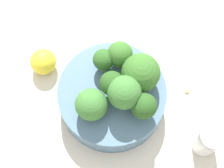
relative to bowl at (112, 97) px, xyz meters
The scene contains 13 objects.
ground_plane 0.03m from the bowl, ahead, with size 3.00×3.00×0.00m, color beige.
bowl is the anchor object (origin of this frame).
broccoli_floret_0 0.06m from the bowl, 87.06° to the left, with size 0.04×0.04×0.05m.
broccoli_floret_1 0.07m from the bowl, 46.12° to the right, with size 0.06×0.06×0.06m.
broccoli_floret_2 0.07m from the bowl, 110.48° to the right, with size 0.05×0.05×0.07m.
broccoli_floret_3 0.07m from the bowl, ahead, with size 0.04×0.04×0.05m.
broccoli_floret_4 0.07m from the bowl, 38.28° to the left, with size 0.03×0.03×0.04m.
broccoli_floret_5 0.07m from the bowl, 156.31° to the left, with size 0.05×0.05×0.05m.
broccoli_floret_6 0.08m from the bowl, 104.24° to the right, with size 0.04×0.04×0.05m.
pepper_shaker 0.16m from the bowl, 94.99° to the right, with size 0.04×0.04×0.07m.
lemon_wedge 0.13m from the bowl, 82.41° to the left, with size 0.04×0.04×0.04m, color yellow.
almond_crumb_0 0.13m from the bowl, 60.08° to the right, with size 0.01×0.01×0.01m, color tan.
almond_crumb_1 0.15m from the bowl, 91.67° to the right, with size 0.01×0.01×0.01m, color olive.
Camera 1 is at (-0.18, -0.07, 0.59)m, focal length 60.00 mm.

